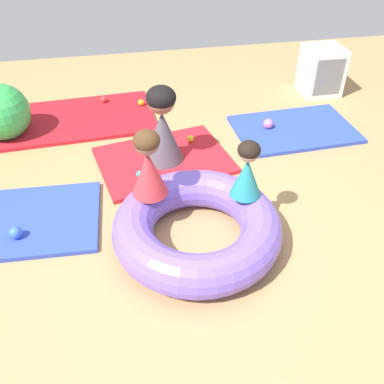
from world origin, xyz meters
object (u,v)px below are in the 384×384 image
inflatable_cushion (197,227)px  child_in_teal (247,170)px  adult_seated (162,125)px  play_ball_teal (140,174)px  play_ball_orange (141,103)px  exercise_ball_large (1,112)px  play_ball_yellow (190,139)px  play_ball_red (104,99)px  play_ball_pink (268,124)px  play_ball_blue (16,233)px  storage_cube (322,71)px  child_in_red (148,164)px

inflatable_cushion → child_in_teal: (0.40, 0.14, 0.38)m
adult_seated → play_ball_teal: bearing=-57.3°
play_ball_orange → exercise_ball_large: (-1.44, -0.37, 0.21)m
play_ball_orange → play_ball_yellow: 0.98m
play_ball_teal → play_ball_orange: size_ratio=0.87×
child_in_teal → play_ball_red: (-1.03, 2.30, -0.45)m
adult_seated → play_ball_pink: size_ratio=7.21×
child_in_teal → exercise_ball_large: bearing=53.1°
play_ball_blue → play_ball_yellow: bearing=35.6°
child_in_teal → play_ball_orange: 2.26m
play_ball_pink → storage_cube: (0.93, 0.78, 0.19)m
play_ball_orange → play_ball_pink: (1.28, -0.77, 0.01)m
child_in_red → inflatable_cushion: bearing=90.0°
adult_seated → play_ball_pink: adult_seated is taller
adult_seated → storage_cube: size_ratio=1.32×
adult_seated → play_ball_orange: (-0.11, 1.14, -0.32)m
adult_seated → play_ball_yellow: (0.31, 0.26, -0.33)m
play_ball_blue → inflatable_cushion: bearing=-11.3°
exercise_ball_large → play_ball_pink: bearing=-8.5°
inflatable_cushion → play_ball_teal: 0.94m
play_ball_red → storage_cube: size_ratio=0.13×
play_ball_red → exercise_ball_large: (-1.01, -0.53, 0.21)m
play_ball_blue → storage_cube: 3.91m
play_ball_pink → exercise_ball_large: 2.75m
storage_cube → play_ball_pink: bearing=-139.9°
storage_cube → play_ball_blue: bearing=-149.1°
play_ball_orange → play_ball_pink: size_ratio=0.74×
play_ball_yellow → storage_cube: bearing=26.5°
adult_seated → exercise_ball_large: size_ratio=1.29×
child_in_teal → play_ball_yellow: 1.34m
inflatable_cushion → adult_seated: size_ratio=1.71×
inflatable_cushion → play_ball_orange: inflatable_cushion is taller
play_ball_teal → play_ball_pink: play_ball_pink is taller
child_in_red → exercise_ball_large: child_in_red is taller
child_in_red → play_ball_orange: 2.04m
adult_seated → play_ball_yellow: adult_seated is taller
play_ball_teal → play_ball_blue: bearing=-149.2°
play_ball_orange → storage_cube: storage_cube is taller
play_ball_yellow → play_ball_pink: play_ball_pink is taller
child_in_teal → inflatable_cushion: bearing=113.1°
child_in_red → play_ball_red: 2.22m
play_ball_red → inflatable_cushion: bearing=-75.6°
child_in_teal → adult_seated: adult_seated is taller
adult_seated → play_ball_pink: bearing=94.1°
inflatable_cushion → play_ball_teal: bearing=112.2°
play_ball_orange → child_in_teal: bearing=-74.2°
child_in_red → storage_cube: bearing=174.1°
play_ball_red → child_in_teal: bearing=-65.9°
play_ball_pink → child_in_red: bearing=-138.9°
child_in_red → play_ball_red: child_in_red is taller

